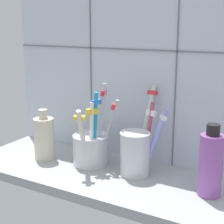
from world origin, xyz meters
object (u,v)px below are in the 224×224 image
at_px(toothbrush_cup_right, 137,150).
at_px(soap_bottle, 211,164).
at_px(toothbrush_cup_left, 91,147).
at_px(ceramic_vase, 43,138).

bearing_deg(toothbrush_cup_right, soap_bottle, -6.66).
height_order(toothbrush_cup_right, soap_bottle, toothbrush_cup_right).
height_order(toothbrush_cup_left, toothbrush_cup_right, toothbrush_cup_left).
bearing_deg(soap_bottle, ceramic_vase, -178.11).
distance_m(toothbrush_cup_left, toothbrush_cup_right, 0.11).
xyz_separation_m(toothbrush_cup_right, soap_bottle, (0.16, -0.02, 0.01)).
xyz_separation_m(toothbrush_cup_left, ceramic_vase, (-0.11, -0.03, 0.01)).
bearing_deg(toothbrush_cup_left, soap_bottle, -2.81).
distance_m(toothbrush_cup_right, soap_bottle, 0.16).
distance_m(toothbrush_cup_left, ceramic_vase, 0.12).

